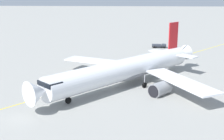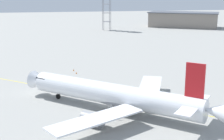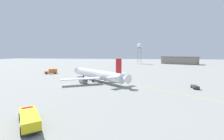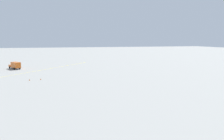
# 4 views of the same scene
# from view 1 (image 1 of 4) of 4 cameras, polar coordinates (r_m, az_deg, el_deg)

# --- Properties ---
(ground_plane) EXTENTS (600.00, 600.00, 0.00)m
(ground_plane) POSITION_cam_1_polar(r_m,az_deg,el_deg) (59.76, -0.00, -2.61)
(ground_plane) COLOR gray
(airliner_main) EXTENTS (31.04, 33.37, 11.36)m
(airliner_main) POSITION_cam_1_polar(r_m,az_deg,el_deg) (57.98, 2.83, -0.02)
(airliner_main) COLOR white
(airliner_main) RESTS_ON ground_plane
(baggage_truck_truck) EXTENTS (4.49, 2.14, 1.22)m
(baggage_truck_truck) POSITION_cam_1_polar(r_m,az_deg,el_deg) (98.28, 8.94, 4.60)
(baggage_truck_truck) COLOR #232326
(baggage_truck_truck) RESTS_ON ground_plane
(taxiway_centreline) EXTENTS (103.52, 121.97, 0.01)m
(taxiway_centreline) POSITION_cam_1_polar(r_m,az_deg,el_deg) (62.31, -1.97, -1.88)
(taxiway_centreline) COLOR yellow
(taxiway_centreline) RESTS_ON ground_plane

